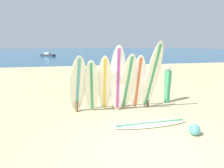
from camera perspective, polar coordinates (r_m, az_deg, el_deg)
The scene contains 14 objects.
ground_plane at distance 5.00m, azimuth 9.42°, elevation -17.59°, with size 120.00×120.00×0.00m, color #CCB784.
ocean_water at distance 62.10m, azimuth -11.17°, elevation 9.09°, with size 120.00×80.00×0.01m, color #1E5984.
surfboard_rack at distance 7.35m, azimuth 0.51°, elevation -1.67°, with size 2.83×0.09×1.15m.
surfboard_leaning_far_left at distance 6.85m, azimuth -9.73°, elevation -0.32°, with size 0.69×1.03×2.07m.
surfboard_leaning_left at distance 6.89m, azimuth -5.80°, elevation -0.82°, with size 0.58×0.81×1.91m.
surfboard_leaning_center_left at distance 6.94m, azimuth -2.10°, elevation -0.06°, with size 0.61×1.03×2.06m.
surfboard_leaning_center at distance 6.90m, azimuth 1.72°, elevation 1.23°, with size 0.65×0.77×2.38m.
surfboard_leaning_center_right at distance 7.02m, azimuth 4.39°, elevation 0.29°, with size 0.55×1.07×2.12m.
surfboard_leaning_right at distance 7.26m, azimuth 7.31°, elevation 0.33°, with size 0.56×0.68×2.05m.
surfboard_leaning_far_right at distance 7.28m, azimuth 11.33°, elevation 2.11°, with size 0.63×1.09×2.52m.
surfboard_lying_on_sand at distance 6.28m, azimuth 10.95°, elevation -11.05°, with size 2.38×0.60×0.08m.
beachgoer_standing at distance 8.50m, azimuth 15.57°, elevation 0.48°, with size 0.21×0.28×1.55m.
small_boat_offshore at distance 40.51m, azimuth -17.88°, elevation 7.92°, with size 2.98×2.60×0.71m.
beach_ball at distance 5.91m, azimuth 22.45°, elevation -11.98°, with size 0.30×0.30×0.30m, color teal.
Camera 1 is at (-1.70, -4.03, 2.42)m, focal length 32.10 mm.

